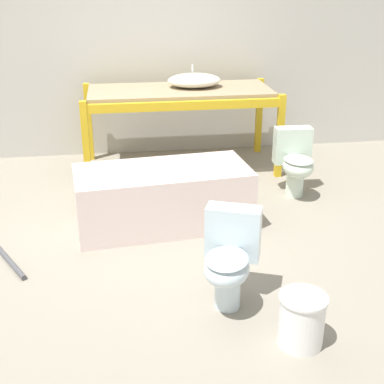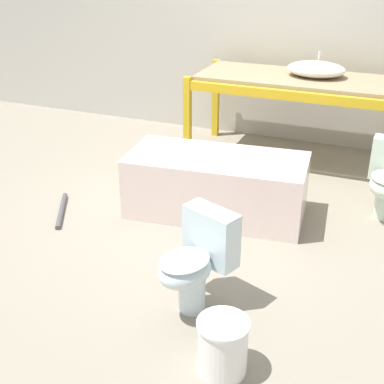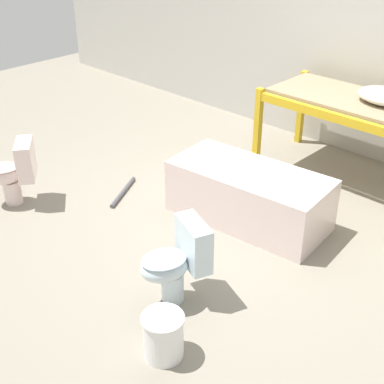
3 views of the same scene
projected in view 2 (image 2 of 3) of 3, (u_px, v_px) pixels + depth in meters
name	position (u px, v px, depth m)	size (l,w,h in m)	color
ground_plane	(189.00, 215.00, 4.65)	(12.00, 12.00, 0.00)	gray
shelving_rack	(296.00, 87.00, 5.44)	(2.12, 0.94, 0.91)	gold
sink_basin	(316.00, 69.00, 5.36)	(0.59, 0.45, 0.23)	silver
bathtub_main	(216.00, 181.00, 4.56)	(1.56, 0.83, 0.53)	silver
toilet_near	(196.00, 259.00, 3.36)	(0.49, 0.59, 0.66)	silver
bucket_white	(223.00, 346.00, 2.92)	(0.29, 0.29, 0.34)	white
loose_pipe	(62.00, 210.00, 4.68)	(0.34, 0.57, 0.04)	#4C4C51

